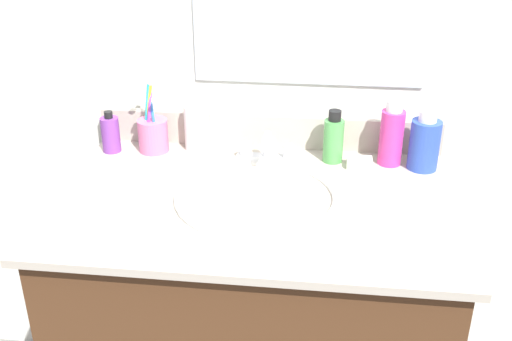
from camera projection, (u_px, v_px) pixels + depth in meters
vanity_cabinet at (255, 338)px, 1.59m from camera, size 0.88×0.57×0.80m
countertop at (255, 201)px, 1.41m from camera, size 0.92×0.62×0.02m
backsplash at (268, 131)px, 1.65m from camera, size 0.92×0.02×0.09m
back_wall at (269, 190)px, 1.80m from camera, size 2.02×0.04×1.30m
sink_basin at (258, 209)px, 1.42m from camera, size 0.39×0.39×0.11m
faucet at (267, 152)px, 1.56m from camera, size 0.16×0.10×0.08m
bottle_lotion_white at (196, 126)px, 1.62m from camera, size 0.06×0.06×0.14m
bottle_toner_green at (333, 139)px, 1.56m from camera, size 0.05×0.05×0.14m
bottle_cream_purple at (111, 134)px, 1.62m from camera, size 0.05×0.05×0.11m
bottle_soap_pink at (392, 135)px, 1.54m from camera, size 0.06×0.06×0.17m
bottle_shampoo_blue at (425, 143)px, 1.51m from camera, size 0.07×0.07×0.15m
cup_pink at (153, 133)px, 1.62m from camera, size 0.08×0.08×0.20m
soap_bar at (359, 163)px, 1.54m from camera, size 0.06×0.04×0.02m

